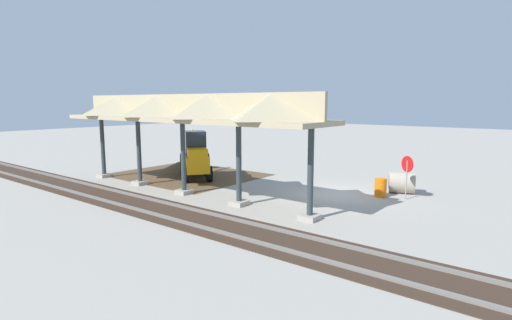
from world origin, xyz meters
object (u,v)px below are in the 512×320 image
(traffic_barrel, at_px, (381,188))
(concrete_pipe, at_px, (402,183))
(stop_sign, at_px, (407,169))
(backhoe, at_px, (196,157))

(traffic_barrel, bearing_deg, concrete_pipe, -110.01)
(stop_sign, bearing_deg, concrete_pipe, -63.50)
(backhoe, bearing_deg, stop_sign, -168.06)
(stop_sign, xyz_separation_m, traffic_barrel, (1.12, 0.25, -1.01))
(stop_sign, height_order, backhoe, backhoe)
(backhoe, distance_m, traffic_barrel, 10.72)
(backhoe, relative_size, concrete_pipe, 3.16)
(concrete_pipe, bearing_deg, traffic_barrel, 69.99)
(stop_sign, distance_m, traffic_barrel, 1.53)
(stop_sign, height_order, traffic_barrel, stop_sign)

